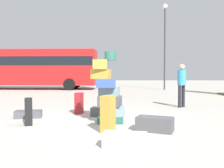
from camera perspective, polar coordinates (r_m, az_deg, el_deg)
name	(u,v)px	position (r m, az deg, el deg)	size (l,w,h in m)	color
ground_plane	(102,123)	(6.24, -2.37, -9.21)	(80.00, 80.00, 0.00)	#ADA89E
suitcase_tower	(108,95)	(6.20, -0.88, -2.65)	(0.86, 0.65, 1.82)	#26594C
suitcase_maroon_foreground_far	(79,103)	(7.73, -7.76, -4.48)	(0.20, 0.31, 0.66)	maroon
suitcase_charcoal_right_side	(102,112)	(7.26, -2.34, -6.52)	(0.62, 0.42, 0.26)	#4C4C51
suitcase_tan_left_side	(108,114)	(5.24, -0.97, -7.04)	(0.23, 0.29, 0.79)	#B28C33
suitcase_cream_behind_tower	(125,140)	(4.24, 3.03, -13.00)	(0.75, 0.29, 0.26)	beige
suitcase_charcoal_white_trunk	(155,124)	(5.47, 10.02, -9.25)	(0.78, 0.42, 0.31)	#4C4C51
suitcase_charcoal_foreground_near	(28,114)	(7.38, -19.03, -6.71)	(0.73, 0.39, 0.21)	#4C4C51
suitcase_black_upright_blue	(29,111)	(6.35, -18.99, -6.12)	(0.17, 0.35, 0.66)	black
person_bearded_onlooker	(182,81)	(9.42, 16.05, 0.57)	(0.30, 0.30, 1.62)	black
parked_bus	(29,67)	(20.91, -18.82, 3.89)	(10.90, 2.83, 3.15)	red
lamp_post	(165,35)	(19.72, 12.31, 11.26)	(0.36, 0.36, 6.67)	#333338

